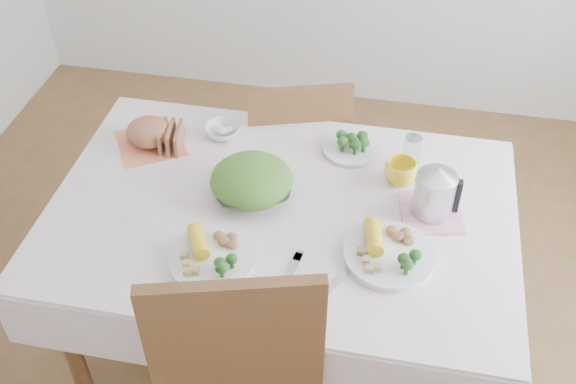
% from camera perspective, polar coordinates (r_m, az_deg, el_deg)
% --- Properties ---
extents(floor, '(3.60, 3.60, 0.00)m').
position_cam_1_polar(floor, '(2.76, -0.50, -12.91)').
color(floor, brown).
rests_on(floor, ground).
extents(dining_table, '(1.40, 0.90, 0.75)m').
position_cam_1_polar(dining_table, '(2.46, -0.55, -7.93)').
color(dining_table, brown).
rests_on(dining_table, floor).
extents(tablecloth, '(1.50, 1.00, 0.01)m').
position_cam_1_polar(tablecloth, '(2.18, -0.62, -1.52)').
color(tablecloth, white).
rests_on(tablecloth, dining_table).
extents(chair_far, '(0.51, 0.51, 0.91)m').
position_cam_1_polar(chair_far, '(2.87, 0.52, 3.45)').
color(chair_far, brown).
rests_on(chair_far, floor).
extents(salad_bowl, '(0.33, 0.33, 0.06)m').
position_cam_1_polar(salad_bowl, '(2.21, -3.07, 0.36)').
color(salad_bowl, white).
rests_on(salad_bowl, tablecloth).
extents(dinner_plate_left, '(0.30, 0.30, 0.02)m').
position_cam_1_polar(dinner_plate_left, '(2.02, -6.42, -5.65)').
color(dinner_plate_left, white).
rests_on(dinner_plate_left, tablecloth).
extents(dinner_plate_right, '(0.31, 0.31, 0.02)m').
position_cam_1_polar(dinner_plate_right, '(2.04, 8.55, -5.32)').
color(dinner_plate_right, white).
rests_on(dinner_plate_right, tablecloth).
extents(broccoli_plate, '(0.26, 0.26, 0.02)m').
position_cam_1_polar(broccoli_plate, '(2.40, 5.33, 3.69)').
color(broccoli_plate, beige).
rests_on(broccoli_plate, tablecloth).
extents(napkin, '(0.31, 0.31, 0.00)m').
position_cam_1_polar(napkin, '(2.48, -11.55, 4.08)').
color(napkin, '#F17C53').
rests_on(napkin, tablecloth).
extents(bread_loaf, '(0.18, 0.18, 0.10)m').
position_cam_1_polar(bread_loaf, '(2.45, -11.73, 5.11)').
color(bread_loaf, '#955A3A').
rests_on(bread_loaf, napkin).
extents(fruit_bowl, '(0.13, 0.13, 0.04)m').
position_cam_1_polar(fruit_bowl, '(2.47, -5.52, 5.18)').
color(fruit_bowl, white).
rests_on(fruit_bowl, tablecloth).
extents(yellow_mug, '(0.12, 0.12, 0.08)m').
position_cam_1_polar(yellow_mug, '(2.28, 9.52, 1.66)').
color(yellow_mug, yellow).
rests_on(yellow_mug, tablecloth).
extents(glass_tumbler, '(0.06, 0.06, 0.11)m').
position_cam_1_polar(glass_tumbler, '(2.35, 10.49, 3.65)').
color(glass_tumbler, white).
rests_on(glass_tumbler, tablecloth).
extents(pink_tray, '(0.23, 0.23, 0.02)m').
position_cam_1_polar(pink_tray, '(2.20, 11.98, -1.72)').
color(pink_tray, pink).
rests_on(pink_tray, tablecloth).
extents(electric_kettle, '(0.16, 0.16, 0.18)m').
position_cam_1_polar(electric_kettle, '(2.12, 12.41, 0.48)').
color(electric_kettle, '#B2B5BA').
rests_on(electric_kettle, pink_tray).
extents(fork_left, '(0.06, 0.21, 0.00)m').
position_cam_1_polar(fork_left, '(1.97, -0.04, -7.27)').
color(fork_left, silver).
rests_on(fork_left, tablecloth).
extents(fork_right, '(0.12, 0.19, 0.00)m').
position_cam_1_polar(fork_right, '(1.97, 4.13, -7.52)').
color(fork_right, silver).
rests_on(fork_right, tablecloth).
extents(knife, '(0.19, 0.05, 0.00)m').
position_cam_1_polar(knife, '(1.94, -0.56, -8.48)').
color(knife, silver).
rests_on(knife, tablecloth).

